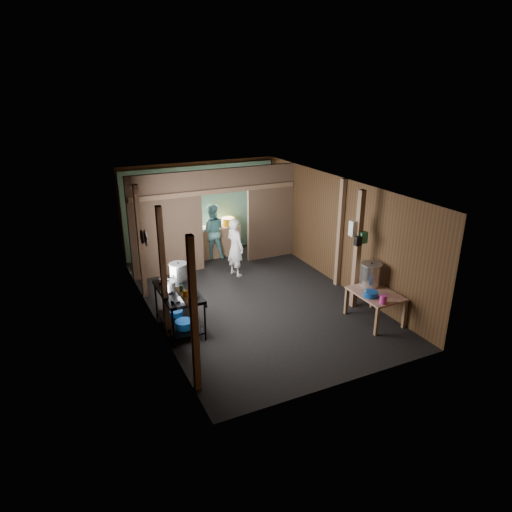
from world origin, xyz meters
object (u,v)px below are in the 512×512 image
gas_range (179,310)px  pink_bucket (383,299)px  cook (235,247)px  stove_pot_large (179,272)px  yellow_tub (229,221)px  stock_pot (371,275)px  prep_table (375,307)px

gas_range → pink_bucket: size_ratio=8.48×
gas_range → cook: (2.07, 2.04, 0.32)m
stove_pot_large → cook: 2.46m
yellow_tub → gas_range: bearing=-125.2°
stock_pot → yellow_tub: 4.80m
stove_pot_large → pink_bucket: (3.35, -2.33, -0.29)m
gas_range → cook: bearing=44.6°
prep_table → yellow_tub: yellow_tub is taller
cook → prep_table: bearing=-171.1°
gas_range → pink_bucket: bearing=-27.4°
gas_range → yellow_tub: yellow_tub is taller
pink_bucket → yellow_tub: size_ratio=0.44×
gas_range → stove_pot_large: (0.17, 0.51, 0.59)m
yellow_tub → cook: (-0.45, -1.53, -0.21)m
prep_table → cook: (-1.64, 3.44, 0.43)m
stock_pot → pink_bucket: bearing=-111.6°
gas_range → pink_bucket: gas_range is taller
gas_range → stove_pot_large: stove_pot_large is taller
pink_bucket → gas_range: bearing=152.6°
pink_bucket → cook: cook is taller
gas_range → cook: size_ratio=0.95×
gas_range → prep_table: bearing=-20.7°
pink_bucket → cook: bearing=110.6°
stove_pot_large → yellow_tub: 3.86m
stock_pot → cook: 3.56m
stove_pot_large → pink_bucket: stove_pot_large is taller
gas_range → stove_pot_large: 0.79m
pink_bucket → stove_pot_large: bearing=145.2°
gas_range → stove_pot_large: bearing=71.5°
prep_table → stove_pot_large: size_ratio=2.86×
prep_table → cook: 3.84m
gas_range → cook: 2.93m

